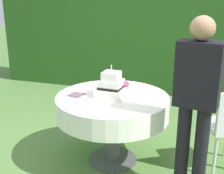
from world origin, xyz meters
TOP-DOWN VIEW (x-y plane):
  - ground_plane at (0.00, 0.00)m, footprint 20.00×20.00m
  - foliage_hedge at (0.00, 2.59)m, footprint 5.84×0.61m
  - cake_table at (0.00, 0.00)m, footprint 1.17×1.17m
  - wedding_cake at (-0.01, 0.01)m, footprint 0.31×0.30m
  - serving_plate_near at (-0.02, -0.45)m, footprint 0.13×0.13m
  - serving_plate_far at (0.01, 0.43)m, footprint 0.12×0.12m
  - napkin_stack at (-0.37, -0.08)m, footprint 0.17×0.17m
  - standing_person at (0.83, -0.29)m, footprint 0.39×0.26m

SIDE VIEW (x-z plane):
  - ground_plane at x=0.00m, z-range 0.00..0.00m
  - cake_table at x=0.00m, z-range 0.25..0.99m
  - napkin_stack at x=-0.37m, z-range 0.74..0.75m
  - serving_plate_near at x=-0.02m, z-range 0.74..0.76m
  - serving_plate_far at x=0.01m, z-range 0.74..0.76m
  - wedding_cake at x=-0.01m, z-range 0.68..1.01m
  - standing_person at x=0.83m, z-range 0.13..1.73m
  - foliage_hedge at x=0.00m, z-range 0.00..2.37m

